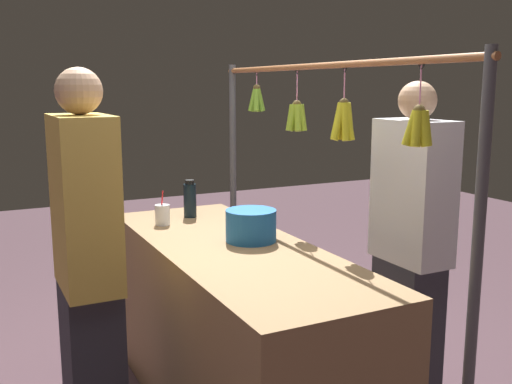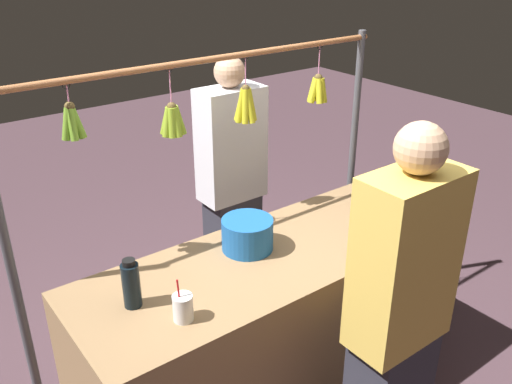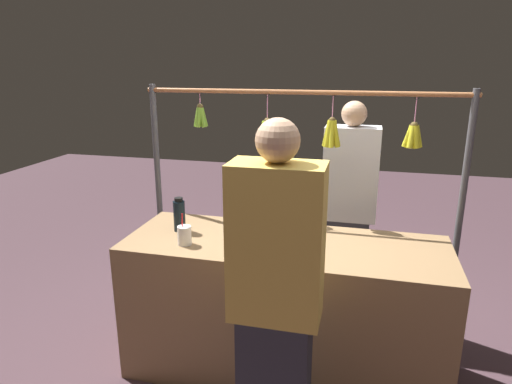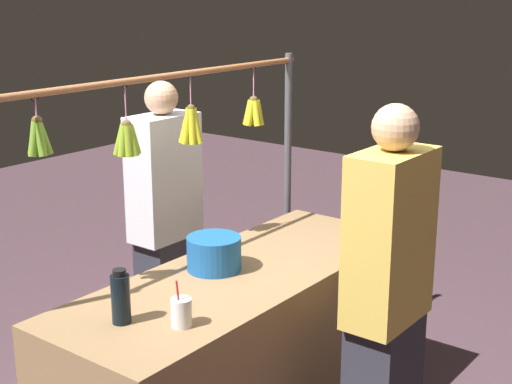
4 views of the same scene
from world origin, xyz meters
name	(u,v)px [view 1 (image 1 of 4)]	position (x,y,z in m)	size (l,w,h in m)	color
market_counter	(235,332)	(0.00, 0.00, 0.45)	(2.00, 0.72, 0.91)	olive
display_rack	(321,167)	(-0.02, -0.48, 1.27)	(2.21, 0.13, 1.82)	#4C4C51
water_bottle	(190,200)	(0.71, -0.03, 1.01)	(0.08, 0.08, 0.23)	black
blue_bucket	(251,225)	(0.05, -0.12, 0.99)	(0.26, 0.26, 0.16)	#1B59A6
drink_cup	(162,215)	(0.59, 0.18, 0.96)	(0.08, 0.08, 0.19)	silver
vendor_person	(410,254)	(-0.35, -0.82, 0.84)	(0.41, 0.22, 1.71)	#2D2D38
customer_person	(89,279)	(-0.09, 0.72, 0.87)	(0.42, 0.23, 1.76)	#2D2D38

